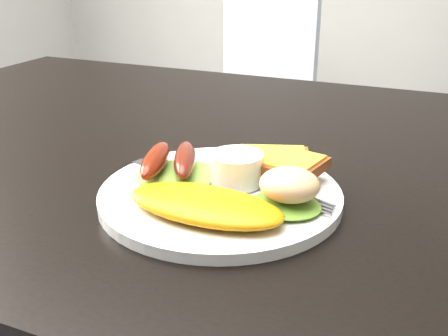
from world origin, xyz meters
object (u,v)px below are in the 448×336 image
object	(u,v)px
dining_chair	(252,108)
plate	(220,195)
dining_table	(196,152)
person	(210,21)

from	to	relation	value
dining_chair	plate	size ratio (longest dim) A/B	1.55
dining_chair	plate	xyz separation A→B (m)	(0.44, -1.31, 0.31)
dining_table	dining_chair	xyz separation A→B (m)	(-0.33, 1.15, -0.28)
person	plate	xyz separation A→B (m)	(0.45, -0.97, -0.04)
dining_chair	person	xyz separation A→B (m)	(-0.01, -0.33, 0.35)
dining_table	plate	size ratio (longest dim) A/B	4.79
dining_table	person	world-z (taller)	person
dining_chair	dining_table	bearing A→B (deg)	-65.29
person	plate	bearing A→B (deg)	102.75
dining_table	plate	distance (m)	0.19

